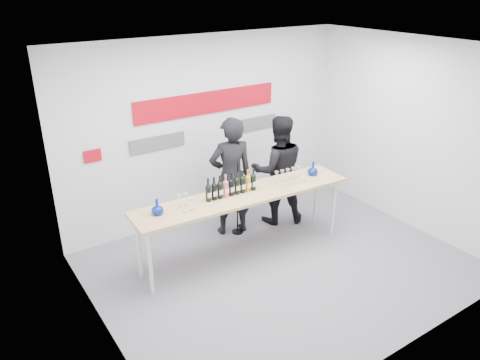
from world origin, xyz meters
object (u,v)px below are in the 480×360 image
at_px(presenter_left, 231,177).
at_px(mic_stand, 238,206).
at_px(tasting_table, 244,199).
at_px(presenter_right, 278,170).

relative_size(presenter_left, mic_stand, 1.23).
bearing_deg(tasting_table, presenter_left, 75.52).
distance_m(presenter_left, presenter_right, 0.84).
xyz_separation_m(presenter_left, presenter_right, (0.83, -0.11, -0.04)).
relative_size(tasting_table, presenter_right, 1.80).
bearing_deg(presenter_left, presenter_right, -175.19).
distance_m(tasting_table, presenter_left, 0.70).
bearing_deg(tasting_table, mic_stand, 67.87).
xyz_separation_m(tasting_table, mic_stand, (0.27, 0.56, -0.43)).
xyz_separation_m(presenter_left, mic_stand, (0.06, -0.10, -0.48)).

